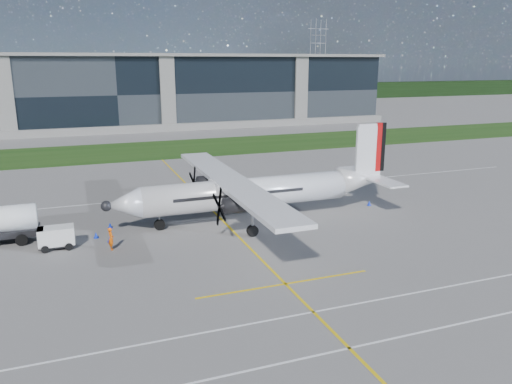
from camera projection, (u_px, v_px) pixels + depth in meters
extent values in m
plane|color=slate|center=(141.00, 160.00, 73.03)|extent=(400.00, 400.00, 0.00)
cube|color=#1A3E10|center=(134.00, 151.00, 80.28)|extent=(400.00, 18.00, 0.04)
cube|color=black|center=(113.00, 93.00, 107.40)|extent=(120.00, 20.00, 15.00)
cube|color=black|center=(98.00, 96.00, 162.94)|extent=(400.00, 6.00, 6.00)
cube|color=yellow|center=(217.00, 215.00, 46.84)|extent=(0.20, 70.00, 0.01)
cube|color=white|center=(295.00, 360.00, 24.07)|extent=(90.00, 0.15, 0.01)
imported|color=#F25907|center=(111.00, 237.00, 38.01)|extent=(0.66, 0.87, 2.03)
cone|color=#0B26BC|center=(110.00, 239.00, 39.82)|extent=(0.36, 0.36, 0.50)
cone|color=#0B26BC|center=(369.00, 203.00, 49.91)|extent=(0.36, 0.36, 0.50)
cone|color=#0B26BC|center=(200.00, 185.00, 57.32)|extent=(0.36, 0.36, 0.50)
cone|color=#0B26BC|center=(110.00, 225.00, 43.14)|extent=(0.36, 0.36, 0.50)
cone|color=#0B26BC|center=(96.00, 235.00, 40.71)|extent=(0.36, 0.36, 0.50)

